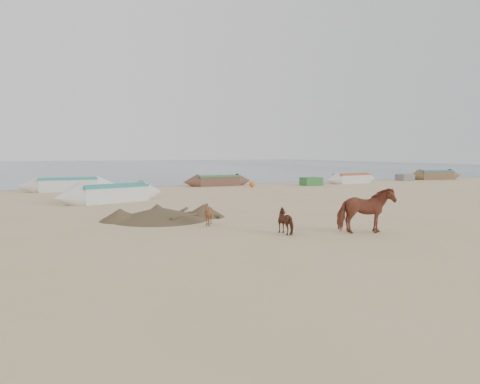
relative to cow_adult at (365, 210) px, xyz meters
name	(u,v)px	position (x,y,z in m)	size (l,w,h in m)	color
ground	(286,231)	(-2.21, 1.31, -0.75)	(140.00, 140.00, 0.00)	tan
sea	(88,166)	(-2.21, 83.31, -0.74)	(160.00, 160.00, 0.00)	slate
cow_adult	(365,210)	(0.00, 0.00, 0.00)	(0.81, 1.77, 1.50)	brown
calf_front	(208,214)	(-4.19, 3.48, -0.32)	(0.69, 0.77, 0.85)	brown
calf_right	(288,221)	(-2.35, 0.89, -0.33)	(0.82, 0.70, 0.83)	#532C1B
near_canoe	(112,193)	(-6.38, 12.99, -0.29)	(6.15, 1.44, 0.92)	silver
debris_pile	(160,213)	(-5.46, 5.67, -0.51)	(3.89, 3.89, 0.48)	brown
waterline_canoes	(145,183)	(-2.99, 21.51, -0.32)	(58.10, 3.53, 0.92)	brown
beach_clutter	(210,183)	(1.83, 21.14, -0.45)	(46.13, 5.04, 0.64)	#2E673B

